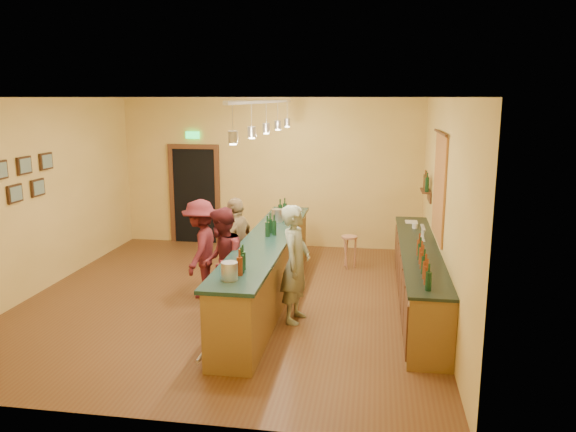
% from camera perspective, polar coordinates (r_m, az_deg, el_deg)
% --- Properties ---
extents(floor, '(7.00, 7.00, 0.00)m').
position_cam_1_polar(floor, '(9.22, -5.86, -8.41)').
color(floor, brown).
rests_on(floor, ground).
extents(ceiling, '(6.50, 7.00, 0.02)m').
position_cam_1_polar(ceiling, '(8.65, -6.32, 11.89)').
color(ceiling, silver).
rests_on(ceiling, wall_back).
extents(wall_back, '(6.50, 0.02, 3.20)m').
position_cam_1_polar(wall_back, '(12.17, -1.84, 4.39)').
color(wall_back, gold).
rests_on(wall_back, floor).
extents(wall_front, '(6.50, 0.02, 3.20)m').
position_cam_1_polar(wall_front, '(5.58, -15.38, -5.13)').
color(wall_front, gold).
rests_on(wall_front, floor).
extents(wall_left, '(0.02, 7.00, 3.20)m').
position_cam_1_polar(wall_left, '(10.13, -24.15, 1.82)').
color(wall_left, gold).
rests_on(wall_left, floor).
extents(wall_right, '(0.02, 7.00, 3.20)m').
position_cam_1_polar(wall_right, '(8.56, 15.44, 0.75)').
color(wall_right, gold).
rests_on(wall_right, floor).
extents(doorway, '(1.15, 0.09, 2.48)m').
position_cam_1_polar(doorway, '(12.64, -9.44, 2.35)').
color(doorway, black).
rests_on(doorway, wall_back).
extents(tapestry, '(0.03, 1.40, 1.60)m').
position_cam_1_polar(tapestry, '(8.91, 15.13, 2.83)').
color(tapestry, maroon).
rests_on(tapestry, wall_right).
extents(bottle_shelf, '(0.17, 0.55, 0.54)m').
position_cam_1_polar(bottle_shelf, '(10.40, 13.90, 3.13)').
color(bottle_shelf, '#502D18').
rests_on(bottle_shelf, wall_right).
extents(picture_grid, '(0.06, 2.20, 0.70)m').
position_cam_1_polar(picture_grid, '(9.44, -26.58, 3.09)').
color(picture_grid, '#382111').
rests_on(picture_grid, wall_left).
extents(back_counter, '(0.60, 4.55, 1.27)m').
position_cam_1_polar(back_counter, '(8.98, 13.14, -5.95)').
color(back_counter, brown).
rests_on(back_counter, floor).
extents(tasting_bar, '(0.73, 5.10, 1.38)m').
position_cam_1_polar(tasting_bar, '(8.89, -2.13, -5.00)').
color(tasting_bar, brown).
rests_on(tasting_bar, floor).
extents(pendant_track, '(0.11, 4.60, 0.50)m').
position_cam_1_polar(pendant_track, '(8.51, -2.24, 10.49)').
color(pendant_track, silver).
rests_on(pendant_track, ceiling).
extents(bartender, '(0.50, 0.68, 1.72)m').
position_cam_1_polar(bartender, '(8.08, 0.78, -4.88)').
color(bartender, gray).
rests_on(bartender, floor).
extents(customer_a, '(0.75, 0.89, 1.64)m').
position_cam_1_polar(customer_a, '(8.34, -6.72, -4.71)').
color(customer_a, '#59191E').
rests_on(customer_a, floor).
extents(customer_b, '(0.61, 1.02, 1.63)m').
position_cam_1_polar(customer_b, '(9.19, -5.20, -3.12)').
color(customer_b, '#997A51').
rests_on(customer_b, floor).
extents(customer_c, '(0.64, 1.06, 1.61)m').
position_cam_1_polar(customer_c, '(9.20, -8.83, -3.29)').
color(customer_c, '#59191E').
rests_on(customer_c, floor).
extents(bar_stool, '(0.30, 0.30, 0.63)m').
position_cam_1_polar(bar_stool, '(10.72, 6.24, -2.81)').
color(bar_stool, '#A26749').
rests_on(bar_stool, floor).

